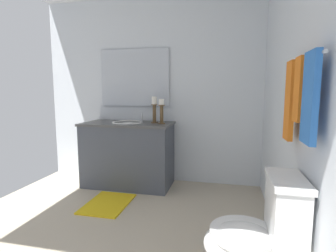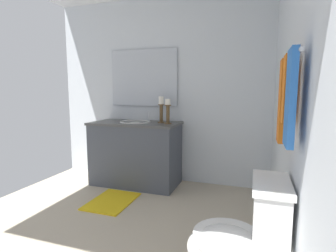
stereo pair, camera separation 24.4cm
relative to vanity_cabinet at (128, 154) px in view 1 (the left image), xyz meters
name	(u,v)px [view 1 (the left image)]	position (x,y,z in m)	size (l,w,h in m)	color
floor	(107,229)	(1.09, 0.21, -0.42)	(2.82, 2.97, 0.02)	beige
wall_back	(294,90)	(1.09, 1.70, 0.81)	(2.82, 0.04, 2.45)	silver
wall_left	(151,91)	(-0.33, 0.21, 0.81)	(0.04, 2.97, 2.45)	silver
vanity_cabinet	(128,154)	(0.00, 0.00, 0.00)	(0.58, 1.15, 0.82)	#474C56
sink_basin	(128,126)	(0.00, 0.00, 0.37)	(0.40, 0.40, 0.24)	white
mirror	(134,78)	(-0.28, 0.00, 0.99)	(0.02, 0.96, 0.76)	silver
candle_holder_tall	(162,111)	(0.03, 0.46, 0.57)	(0.09, 0.09, 0.30)	brown
candle_holder_short	(154,109)	(-0.05, 0.34, 0.59)	(0.09, 0.09, 0.33)	brown
toilet	(255,240)	(1.63, 1.42, -0.05)	(0.39, 0.54, 0.75)	white
towel_bar	(305,60)	(1.53, 1.64, 0.97)	(0.02, 0.02, 0.63)	silver
towel_near_vanity	(290,101)	(1.32, 1.62, 0.74)	(0.15, 0.03, 0.50)	orange
towel_center	(299,90)	(1.53, 1.62, 0.81)	(0.12, 0.03, 0.36)	orange
towel_near_corner	(310,98)	(1.75, 1.62, 0.77)	(0.18, 0.03, 0.44)	blue
bath_mat	(108,204)	(0.62, 0.00, -0.40)	(0.60, 0.44, 0.02)	yellow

